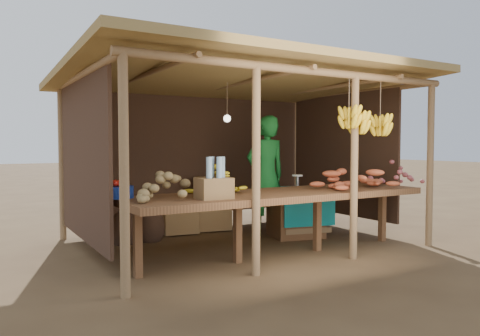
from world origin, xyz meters
TOP-DOWN VIEW (x-y plane):
  - ground at (0.00, 0.00)m, footprint 60.00×60.00m
  - stall_structure at (0.06, 0.10)m, footprint 4.70×3.50m
  - counter at (0.00, -0.95)m, footprint 3.90×1.05m
  - potato_heap at (-1.34, -0.93)m, footprint 1.14×0.92m
  - sweet_potato_heap at (1.05, -1.20)m, footprint 1.14×0.84m
  - onion_heap at (1.90, -1.10)m, footprint 0.79×0.51m
  - banana_pile at (-0.75, -0.69)m, footprint 0.68×0.47m
  - tomato_basin at (-1.90, -0.55)m, footprint 0.37×0.37m
  - bottle_box at (-1.03, -1.17)m, footprint 0.37×0.30m
  - vendor at (0.61, 0.26)m, footprint 0.67×0.44m
  - tarp_crate at (0.93, -0.07)m, footprint 0.94×0.86m
  - carton_stack at (-0.10, 1.01)m, footprint 1.18×0.53m
  - burlap_sacks at (-1.24, 0.73)m, footprint 0.79×0.41m

SIDE VIEW (x-z plane):
  - ground at x=0.00m, z-range 0.00..0.00m
  - burlap_sacks at x=-1.24m, z-range -0.04..0.52m
  - carton_stack at x=-0.10m, z-range -0.05..0.79m
  - tarp_crate at x=0.93m, z-range -0.08..0.86m
  - counter at x=0.00m, z-range 0.34..1.14m
  - tomato_basin at x=-1.90m, z-range 0.78..0.98m
  - vendor at x=0.61m, z-range 0.00..1.81m
  - bottle_box at x=-1.03m, z-range 0.75..1.20m
  - banana_pile at x=-0.75m, z-range 0.80..1.15m
  - onion_heap at x=1.90m, z-range 0.80..1.15m
  - sweet_potato_heap at x=1.05m, z-range 0.80..1.16m
  - potato_heap at x=-1.34m, z-range 0.80..1.17m
  - stall_structure at x=0.06m, z-range 0.71..3.14m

